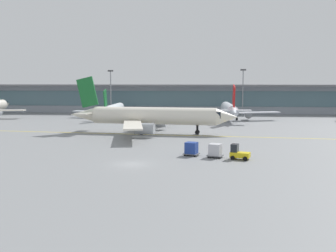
# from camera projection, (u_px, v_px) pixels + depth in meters

# --- Properties ---
(ground_plane) EXTENTS (400.00, 400.00, 0.00)m
(ground_plane) POSITION_uv_depth(u_px,v_px,m) (132.00, 164.00, 50.82)
(ground_plane) COLOR gray
(taxiway_centreline_stripe) EXTENTS (109.57, 10.49, 0.01)m
(taxiway_centreline_stripe) POSITION_uv_depth(u_px,v_px,m) (153.00, 135.00, 79.03)
(taxiway_centreline_stripe) COLOR yellow
(taxiway_centreline_stripe) RESTS_ON ground_plane
(terminal_concourse) EXTENTS (201.50, 11.00, 9.60)m
(terminal_concourse) POSITION_uv_depth(u_px,v_px,m) (177.00, 98.00, 134.67)
(terminal_concourse) COLOR #8C939E
(terminal_concourse) RESTS_ON ground_plane
(gate_airplane_1) EXTENTS (24.14, 25.89, 8.59)m
(gate_airplane_1) POSITION_uv_depth(u_px,v_px,m) (114.00, 109.00, 115.49)
(gate_airplane_1) COLOR white
(gate_airplane_1) RESTS_ON ground_plane
(gate_airplane_2) EXTENTS (27.68, 29.74, 9.86)m
(gate_airplane_2) POSITION_uv_depth(u_px,v_px,m) (229.00, 109.00, 109.04)
(gate_airplane_2) COLOR silver
(gate_airplane_2) RESTS_ON ground_plane
(taxiing_regional_jet) EXTENTS (35.28, 32.66, 11.68)m
(taxiing_regional_jet) POSITION_uv_depth(u_px,v_px,m) (152.00, 116.00, 80.70)
(taxiing_regional_jet) COLOR silver
(taxiing_regional_jet) RESTS_ON ground_plane
(baggage_tug) EXTENTS (2.91, 2.26, 2.10)m
(baggage_tug) POSITION_uv_depth(u_px,v_px,m) (238.00, 153.00, 53.85)
(baggage_tug) COLOR yellow
(baggage_tug) RESTS_ON ground_plane
(cargo_dolly_lead) EXTENTS (2.49, 2.18, 1.94)m
(cargo_dolly_lead) POSITION_uv_depth(u_px,v_px,m) (215.00, 150.00, 55.13)
(cargo_dolly_lead) COLOR #595B60
(cargo_dolly_lead) RESTS_ON ground_plane
(cargo_dolly_trailing) EXTENTS (2.49, 2.18, 1.94)m
(cargo_dolly_trailing) POSITION_uv_depth(u_px,v_px,m) (191.00, 148.00, 56.52)
(cargo_dolly_trailing) COLOR #595B60
(cargo_dolly_trailing) RESTS_ON ground_plane
(apron_light_mast_1) EXTENTS (1.80, 0.36, 14.25)m
(apron_light_mast_1) POSITION_uv_depth(u_px,v_px,m) (111.00, 90.00, 127.60)
(apron_light_mast_1) COLOR gray
(apron_light_mast_1) RESTS_ON ground_plane
(apron_light_mast_2) EXTENTS (1.80, 0.36, 14.52)m
(apron_light_mast_2) POSITION_uv_depth(u_px,v_px,m) (243.00, 90.00, 126.02)
(apron_light_mast_2) COLOR gray
(apron_light_mast_2) RESTS_ON ground_plane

